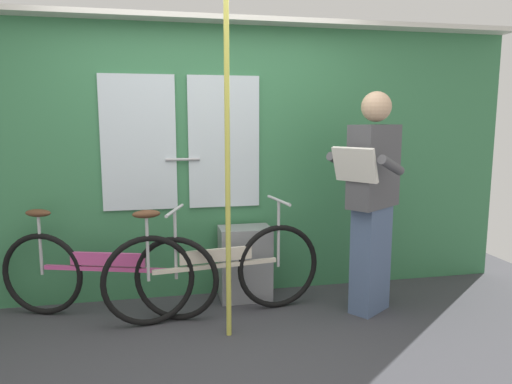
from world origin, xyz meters
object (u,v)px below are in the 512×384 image
Objects in this scene: bicycle_near_door at (215,270)px; passenger_reading_newspaper at (372,198)px; bicycle_leaning_behind at (107,273)px; handrail_pole at (228,175)px; trash_bin_by_wall at (245,263)px.

bicycle_near_door is 1.33m from passenger_reading_newspaper.
handrail_pole is (0.87, -0.49, 0.79)m from bicycle_leaning_behind.
trash_bin_by_wall is at bearing 70.21° from handrail_pole.
handrail_pole reaches higher than trash_bin_by_wall.
handrail_pole is at bearing -25.18° from passenger_reading_newspaper.
trash_bin_by_wall is at bearing 26.01° from bicycle_leaning_behind.
bicycle_near_door is 0.99× the size of passenger_reading_newspaper.
bicycle_leaning_behind reaches higher than trash_bin_by_wall.
trash_bin_by_wall is 1.09m from handrail_pole.
handrail_pole is at bearing -109.79° from trash_bin_by_wall.
passenger_reading_newspaper is (2.02, -0.29, 0.56)m from bicycle_leaning_behind.
passenger_reading_newspaper reaches higher than bicycle_near_door.
bicycle_near_door is 0.43m from trash_bin_by_wall.
bicycle_near_door is 0.75× the size of handrail_pole.
handrail_pole is at bearing -89.45° from bicycle_near_door.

